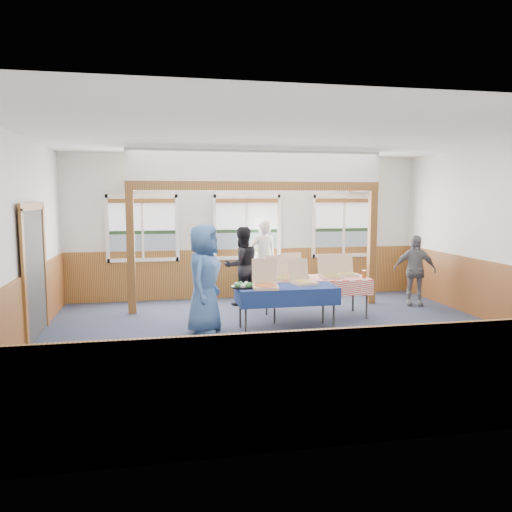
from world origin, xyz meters
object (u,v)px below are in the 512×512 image
Objects in this scene: man_blue at (204,279)px; table_right at (316,281)px; person_grey at (415,270)px; woman_black at (242,266)px; woman_white at (263,260)px; table_left at (286,290)px.

table_right is at bearing -50.87° from man_blue.
man_blue is 1.24× the size of person_grey.
man_blue reaches higher than person_grey.
table_right is 1.40× the size of person_grey.
woman_black is at bearing 141.35° from table_right.
woman_black is 1.12× the size of person_grey.
man_blue is (-1.52, -2.48, 0.02)m from woman_white.
table_right is 2.29m from man_blue.
man_blue reaches higher than woman_black.
table_right is 1.25× the size of woman_black.
man_blue reaches higher than table_right.
woman_white is at bearing -179.72° from person_grey.
table_left is 1.09m from table_right.
woman_white reaches higher than table_right.
person_grey is (2.37, 0.63, 0.04)m from table_right.
person_grey is (3.15, 1.40, 0.04)m from table_left.
man_blue is 4.73m from person_grey.
table_right is at bearing -143.53° from person_grey.
woman_white is (-0.65, 1.80, 0.19)m from table_right.
man_blue is (-1.40, 0.09, 0.22)m from table_left.
woman_white is at bearing -9.76° from man_blue.
person_grey is at bearing 150.65° from woman_black.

